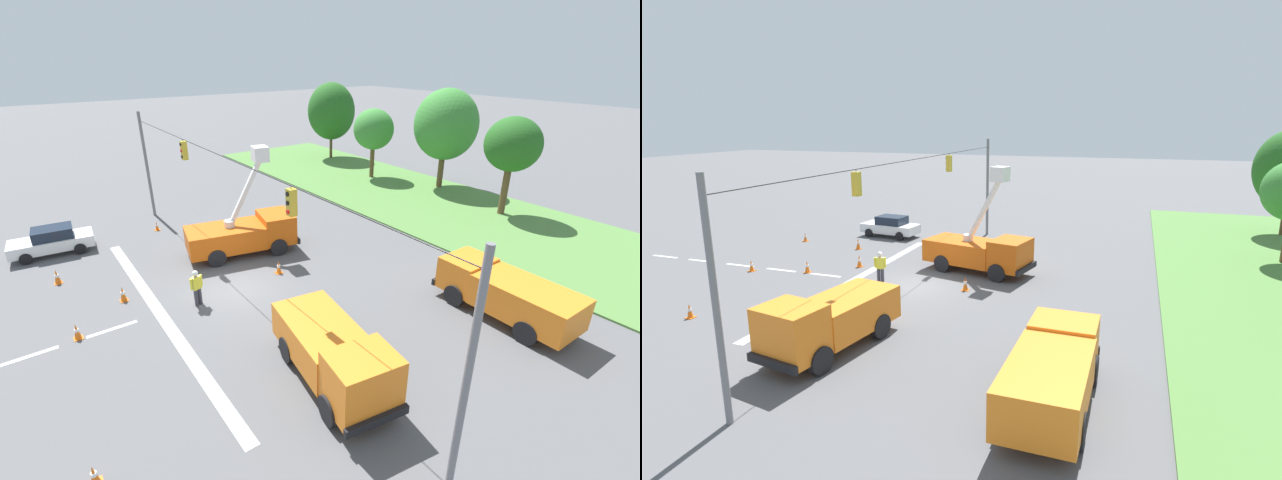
# 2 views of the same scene
# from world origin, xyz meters

# --- Properties ---
(ground_plane) EXTENTS (200.00, 200.00, 0.00)m
(ground_plane) POSITION_xyz_m (0.00, 0.00, 0.00)
(ground_plane) COLOR #565659
(grass_verge) EXTENTS (56.00, 12.00, 0.10)m
(grass_verge) POSITION_xyz_m (0.00, 18.00, 0.05)
(grass_verge) COLOR #517F3D
(grass_verge) RESTS_ON ground
(lane_markings) EXTENTS (17.60, 15.25, 0.01)m
(lane_markings) POSITION_xyz_m (0.00, -5.13, 0.00)
(lane_markings) COLOR silver
(lane_markings) RESTS_ON ground
(signal_gantry) EXTENTS (26.20, 0.33, 7.20)m
(signal_gantry) POSITION_xyz_m (0.07, -0.00, 4.25)
(signal_gantry) COLOR slate
(signal_gantry) RESTS_ON ground
(tree_far_west) EXTENTS (4.94, 5.01, 7.92)m
(tree_far_west) POSITION_xyz_m (-19.81, 21.13, 4.99)
(tree_far_west) COLOR brown
(tree_far_west) RESTS_ON ground
(tree_west) EXTENTS (3.71, 3.51, 6.22)m
(tree_west) POSITION_xyz_m (-11.24, 19.32, 4.41)
(tree_west) COLOR brown
(tree_west) RESTS_ON ground
(tree_centre) EXTENTS (5.22, 5.07, 8.16)m
(tree_centre) POSITION_xyz_m (-5.45, 21.89, 5.30)
(tree_centre) COLOR brown
(tree_centre) RESTS_ON ground
(tree_east) EXTENTS (3.84, 3.48, 6.88)m
(tree_east) POSITION_xyz_m (1.57, 20.17, 4.99)
(tree_east) COLOR brown
(tree_east) RESTS_ON ground
(utility_truck_bucket_lift) EXTENTS (3.70, 6.56, 6.08)m
(utility_truck_bucket_lift) POSITION_xyz_m (-3.50, 2.41, 1.31)
(utility_truck_bucket_lift) COLOR #D6560F
(utility_truck_bucket_lift) RESTS_ON ground
(utility_truck_support_near) EXTENTS (6.17, 2.43, 2.02)m
(utility_truck_support_near) POSITION_xyz_m (9.07, 8.58, 1.18)
(utility_truck_support_near) COLOR orange
(utility_truck_support_near) RESTS_ON ground
(utility_truck_support_far) EXTENTS (6.12, 3.15, 2.34)m
(utility_truck_support_far) POSITION_xyz_m (7.96, 0.01, 1.22)
(utility_truck_support_far) COLOR orange
(utility_truck_support_far) RESTS_ON ground
(sedan_white) EXTENTS (2.23, 4.45, 1.56)m
(sedan_white) POSITION_xyz_m (-9.95, -6.62, 0.79)
(sedan_white) COLOR white
(sedan_white) RESTS_ON ground
(road_worker) EXTENTS (0.34, 0.63, 1.77)m
(road_worker) POSITION_xyz_m (0.32, -1.96, 1.00)
(road_worker) COLOR #383842
(road_worker) RESTS_ON ground
(traffic_cone_foreground_left) EXTENTS (0.36, 0.36, 0.76)m
(traffic_cone_foreground_left) POSITION_xyz_m (-5.78, -6.95, 0.38)
(traffic_cone_foreground_left) COLOR orange
(traffic_cone_foreground_left) RESTS_ON ground
(traffic_cone_foreground_right) EXTENTS (0.36, 0.36, 0.73)m
(traffic_cone_foreground_right) POSITION_xyz_m (-2.09, -4.68, 0.36)
(traffic_cone_foreground_right) COLOR orange
(traffic_cone_foreground_right) RESTS_ON ground
(traffic_cone_mid_right) EXTENTS (0.36, 0.36, 0.60)m
(traffic_cone_mid_right) POSITION_xyz_m (-7.34, 2.30, 0.29)
(traffic_cone_mid_right) COLOR orange
(traffic_cone_mid_right) RESTS_ON ground
(traffic_cone_near_bucket) EXTENTS (0.36, 0.36, 0.71)m
(traffic_cone_near_bucket) POSITION_xyz_m (-0.17, 2.64, 0.35)
(traffic_cone_near_bucket) COLOR orange
(traffic_cone_near_bucket) RESTS_ON ground
(traffic_cone_lane_edge_a) EXTENTS (0.36, 0.36, 0.70)m
(traffic_cone_lane_edge_a) POSITION_xyz_m (-0.12, -6.91, 0.34)
(traffic_cone_lane_edge_a) COLOR orange
(traffic_cone_lane_edge_a) RESTS_ON ground
(traffic_cone_far_left) EXTENTS (0.36, 0.36, 0.59)m
(traffic_cone_far_left) POSITION_xyz_m (-10.02, -0.73, 0.28)
(traffic_cone_far_left) COLOR orange
(traffic_cone_far_left) RESTS_ON ground
(traffic_cone_far_right) EXTENTS (0.36, 0.36, 0.67)m
(traffic_cone_far_right) POSITION_xyz_m (7.32, -7.62, 0.32)
(traffic_cone_far_right) COLOR orange
(traffic_cone_far_right) RESTS_ON ground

